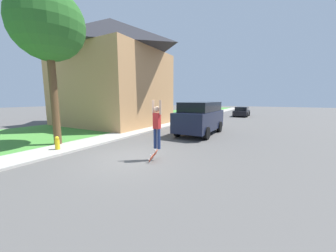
{
  "coord_description": "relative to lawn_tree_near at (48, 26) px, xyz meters",
  "views": [
    {
      "loc": [
        5.08,
        -5.7,
        2.41
      ],
      "look_at": [
        0.77,
        1.94,
        1.13
      ],
      "focal_mm": 20.0,
      "sensor_mm": 36.0,
      "label": 1
    }
  ],
  "objects": [
    {
      "name": "suv_parked",
      "position": [
        5.29,
        6.71,
        -4.67
      ],
      "size": [
        2.16,
        4.84,
        2.19
      ],
      "color": "black",
      "rests_on": "ground_plane"
    },
    {
      "name": "house",
      "position": [
        -3.64,
        7.54,
        -0.85
      ],
      "size": [
        9.64,
        8.39,
        9.44
      ],
      "color": "tan",
      "rests_on": "lawn"
    },
    {
      "name": "car_down_street",
      "position": [
        5.78,
        22.24,
        -5.21
      ],
      "size": [
        1.86,
        4.12,
        1.32
      ],
      "color": "black",
      "rests_on": "ground_plane"
    },
    {
      "name": "fire_hydrant",
      "position": [
        1.06,
        -0.64,
        -5.44
      ],
      "size": [
        0.2,
        0.2,
        0.61
      ],
      "color": "gold",
      "rests_on": "sidewalk"
    },
    {
      "name": "sidewalk",
      "position": [
        0.94,
        6.25,
        -5.79
      ],
      "size": [
        1.8,
        80.0,
        0.1
      ],
      "color": "#ADA89E",
      "rests_on": "ground_plane"
    },
    {
      "name": "skateboarder",
      "position": [
        5.72,
        0.59,
        -4.4
      ],
      "size": [
        0.41,
        0.22,
        1.89
      ],
      "color": "navy",
      "rests_on": "ground_plane"
    },
    {
      "name": "lawn_tree_near",
      "position": [
        0.0,
        0.0,
        0.0
      ],
      "size": [
        3.35,
        3.35,
        7.5
      ],
      "color": "brown",
      "rests_on": "lawn"
    },
    {
      "name": "lawn",
      "position": [
        -3.46,
        6.25,
        -5.8
      ],
      "size": [
        10.0,
        80.0,
        0.08
      ],
      "color": "#478E38",
      "rests_on": "ground_plane"
    },
    {
      "name": "skateboard",
      "position": [
        5.63,
        0.45,
        -5.63
      ],
      "size": [
        0.33,
        0.81,
        0.32
      ],
      "color": "#B73D23",
      "rests_on": "ground_plane"
    },
    {
      "name": "ground_plane",
      "position": [
        4.54,
        0.25,
        -5.84
      ],
      "size": [
        120.0,
        120.0,
        0.0
      ],
      "primitive_type": "plane",
      "color": "#54514F"
    }
  ]
}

